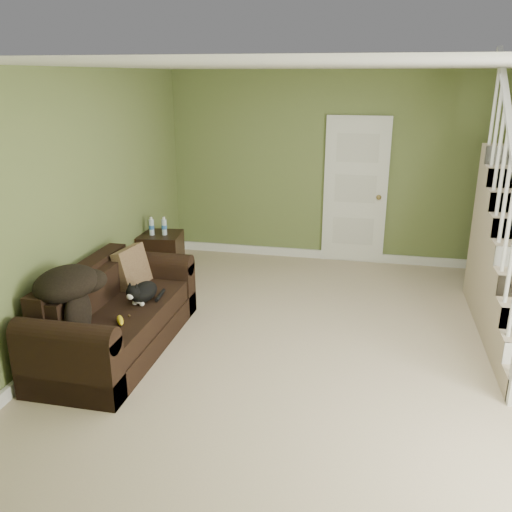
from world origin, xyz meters
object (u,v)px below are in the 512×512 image
at_px(side_table, 161,256).
at_px(cat, 143,293).
at_px(sofa, 114,319).
at_px(banana, 120,320).

height_order(side_table, cat, side_table).
distance_m(sofa, cat, 0.37).
height_order(sofa, banana, sofa).
bearing_deg(cat, banana, -82.71).
relative_size(side_table, cat, 1.57).
bearing_deg(sofa, cat, 32.20).
distance_m(sofa, side_table, 1.86).
relative_size(sofa, banana, 10.37).
distance_m(side_table, banana, 2.23).
xyz_separation_m(sofa, cat, (0.24, 0.15, 0.23)).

